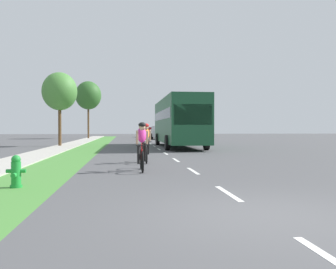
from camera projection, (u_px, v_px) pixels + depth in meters
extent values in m
plane|color=#4C4C4F|center=(156.00, 148.00, 25.49)|extent=(120.00, 120.00, 0.00)
cube|color=#478438|center=(89.00, 148.00, 24.94)|extent=(2.03, 70.00, 0.01)
cube|color=#B2ADA3|center=(60.00, 148.00, 24.71)|extent=(1.90, 70.00, 0.10)
cube|color=white|center=(228.00, 193.00, 7.62)|extent=(0.12, 1.80, 0.01)
cube|color=white|center=(193.00, 171.00, 11.59)|extent=(0.12, 1.80, 0.01)
cube|color=white|center=(176.00, 160.00, 15.57)|extent=(0.12, 1.80, 0.01)
cube|color=white|center=(166.00, 153.00, 19.54)|extent=(0.12, 1.80, 0.01)
cube|color=white|center=(159.00, 149.00, 23.51)|extent=(0.12, 1.80, 0.01)
cube|color=white|center=(154.00, 146.00, 27.48)|extent=(0.12, 1.80, 0.01)
cube|color=white|center=(151.00, 144.00, 31.45)|extent=(0.12, 1.80, 0.01)
cube|color=white|center=(148.00, 142.00, 35.42)|extent=(0.12, 1.80, 0.01)
cube|color=white|center=(146.00, 141.00, 39.40)|extent=(0.12, 1.80, 0.01)
cube|color=white|center=(144.00, 140.00, 43.37)|extent=(0.12, 1.80, 0.01)
cube|color=white|center=(142.00, 139.00, 47.34)|extent=(0.12, 1.80, 0.01)
cube|color=white|center=(141.00, 138.00, 51.31)|extent=(0.12, 1.80, 0.01)
cube|color=white|center=(140.00, 137.00, 55.28)|extent=(0.12, 1.80, 0.01)
cylinder|color=#1E8C33|center=(16.00, 186.00, 8.36)|extent=(0.28, 0.28, 0.06)
cylinder|color=#1E8C33|center=(16.00, 173.00, 8.35)|extent=(0.22, 0.22, 0.55)
sphere|color=#1E8C33|center=(16.00, 159.00, 8.35)|extent=(0.21, 0.21, 0.21)
cylinder|color=#1E8C33|center=(9.00, 171.00, 8.33)|extent=(0.12, 0.09, 0.09)
cylinder|color=#1E8C33|center=(23.00, 171.00, 8.37)|extent=(0.12, 0.09, 0.09)
cylinder|color=#1E8C33|center=(14.00, 175.00, 8.18)|extent=(0.11, 0.14, 0.11)
torus|color=black|center=(141.00, 159.00, 12.12)|extent=(0.06, 0.68, 0.68)
torus|color=black|center=(143.00, 162.00, 11.09)|extent=(0.06, 0.68, 0.68)
cylinder|color=red|center=(142.00, 155.00, 11.50)|extent=(0.04, 0.59, 0.43)
cylinder|color=red|center=(142.00, 152.00, 11.78)|extent=(0.04, 0.04, 0.55)
cylinder|color=red|center=(142.00, 145.00, 11.55)|extent=(0.03, 0.55, 0.03)
cylinder|color=black|center=(143.00, 145.00, 11.10)|extent=(0.42, 0.02, 0.02)
ellipsoid|color=#CC2D8C|center=(142.00, 135.00, 11.61)|extent=(0.30, 0.54, 0.63)
sphere|color=tan|center=(142.00, 127.00, 11.33)|extent=(0.20, 0.20, 0.20)
ellipsoid|color=black|center=(142.00, 125.00, 11.33)|extent=(0.24, 0.28, 0.16)
cylinder|color=tan|center=(137.00, 137.00, 11.31)|extent=(0.07, 0.26, 0.45)
cylinder|color=tan|center=(147.00, 137.00, 11.35)|extent=(0.07, 0.26, 0.45)
cylinder|color=black|center=(139.00, 155.00, 11.69)|extent=(0.10, 0.30, 0.60)
cylinder|color=black|center=(145.00, 152.00, 11.66)|extent=(0.10, 0.25, 0.61)
torus|color=black|center=(145.00, 153.00, 14.94)|extent=(0.06, 0.68, 0.68)
torus|color=black|center=(146.00, 155.00, 13.90)|extent=(0.06, 0.68, 0.68)
cylinder|color=silver|center=(146.00, 150.00, 14.32)|extent=(0.04, 0.59, 0.43)
cylinder|color=silver|center=(145.00, 147.00, 14.59)|extent=(0.04, 0.04, 0.55)
cylinder|color=silver|center=(146.00, 142.00, 14.36)|extent=(0.03, 0.55, 0.03)
cylinder|color=black|center=(146.00, 142.00, 13.91)|extent=(0.42, 0.02, 0.02)
ellipsoid|color=orange|center=(146.00, 133.00, 14.42)|extent=(0.30, 0.54, 0.63)
sphere|color=tan|center=(146.00, 127.00, 14.14)|extent=(0.20, 0.20, 0.20)
ellipsoid|color=red|center=(146.00, 125.00, 14.14)|extent=(0.24, 0.28, 0.16)
cylinder|color=tan|center=(142.00, 136.00, 14.13)|extent=(0.07, 0.26, 0.45)
cylinder|color=tan|center=(150.00, 136.00, 14.17)|extent=(0.07, 0.26, 0.45)
cylinder|color=black|center=(143.00, 150.00, 14.50)|extent=(0.10, 0.30, 0.60)
cylinder|color=black|center=(148.00, 147.00, 14.48)|extent=(0.10, 0.25, 0.61)
cube|color=#194C2D|center=(178.00, 121.00, 26.25)|extent=(2.50, 11.60, 3.10)
cube|color=#1E2833|center=(178.00, 115.00, 26.24)|extent=(2.52, 10.67, 0.64)
cube|color=#1E2833|center=(193.00, 114.00, 20.52)|extent=(2.25, 0.06, 1.20)
cylinder|color=black|center=(167.00, 143.00, 22.39)|extent=(0.28, 0.96, 0.96)
cylinder|color=black|center=(206.00, 142.00, 22.68)|extent=(0.28, 0.96, 0.96)
cylinder|color=black|center=(158.00, 139.00, 29.30)|extent=(0.28, 0.96, 0.96)
cylinder|color=black|center=(188.00, 139.00, 29.59)|extent=(0.28, 0.96, 0.96)
cube|color=#A5A8AD|center=(159.00, 133.00, 44.81)|extent=(1.96, 5.10, 0.76)
cube|color=#A5A8AD|center=(159.00, 129.00, 44.04)|extent=(1.80, 1.78, 0.64)
cube|color=#1E2833|center=(160.00, 129.00, 43.33)|extent=(1.67, 0.08, 0.52)
cube|color=#A5A8AD|center=(151.00, 131.00, 45.71)|extent=(0.08, 2.81, 0.40)
cube|color=#A5A8AD|center=(165.00, 131.00, 45.92)|extent=(0.08, 2.81, 0.40)
cube|color=#A5A8AD|center=(157.00, 131.00, 47.30)|extent=(1.80, 0.08, 0.40)
cylinder|color=black|center=(152.00, 136.00, 43.18)|extent=(0.26, 0.76, 0.76)
cylinder|color=black|center=(168.00, 136.00, 43.41)|extent=(0.26, 0.76, 0.76)
cylinder|color=black|center=(150.00, 136.00, 46.22)|extent=(0.26, 0.76, 0.76)
cylinder|color=black|center=(165.00, 136.00, 46.45)|extent=(0.26, 0.76, 0.76)
cube|color=maroon|center=(149.00, 133.00, 54.31)|extent=(1.76, 4.30, 0.76)
cube|color=maroon|center=(149.00, 129.00, 54.45)|extent=(1.55, 2.24, 0.52)
cube|color=#1E2833|center=(150.00, 129.00, 53.49)|extent=(1.44, 0.08, 0.44)
cylinder|color=black|center=(144.00, 135.00, 52.89)|extent=(0.22, 0.64, 0.64)
cylinder|color=black|center=(156.00, 135.00, 53.09)|extent=(0.22, 0.64, 0.64)
cylinder|color=black|center=(143.00, 135.00, 55.54)|extent=(0.22, 0.64, 0.64)
cylinder|color=black|center=(154.00, 135.00, 55.74)|extent=(0.22, 0.64, 0.64)
cylinder|color=brown|center=(60.00, 126.00, 27.33)|extent=(0.24, 0.24, 3.15)
ellipsoid|color=#478438|center=(60.00, 91.00, 27.28)|extent=(2.64, 2.64, 2.90)
cylinder|color=brown|center=(88.00, 122.00, 47.60)|extent=(0.24, 0.24, 4.39)
ellipsoid|color=#2D6026|center=(88.00, 95.00, 47.54)|extent=(3.42, 3.42, 3.76)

